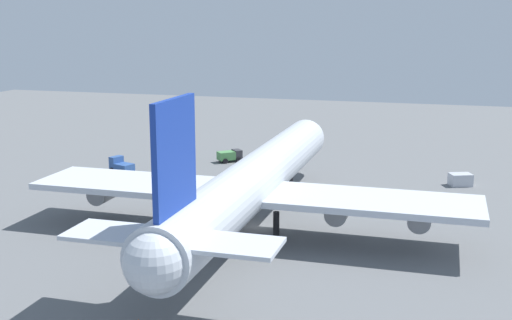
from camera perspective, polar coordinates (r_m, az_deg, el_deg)
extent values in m
plane|color=slate|center=(77.40, 0.00, -5.81)|extent=(242.39, 242.39, 0.00)
cylinder|color=silver|center=(75.81, 0.00, -1.67)|extent=(55.35, 5.74, 5.74)
sphere|color=silver|center=(102.10, 4.34, 1.92)|extent=(5.62, 5.62, 5.62)
sphere|color=silver|center=(51.01, -8.81, -8.84)|extent=(4.88, 4.88, 4.88)
cube|color=#19389E|center=(52.78, -7.06, 0.39)|extent=(7.75, 0.50, 9.18)
cube|color=silver|center=(51.96, -2.64, -7.29)|extent=(4.98, 8.61, 0.36)
cube|color=silver|center=(55.48, -11.73, -6.26)|extent=(4.98, 8.61, 0.36)
cube|color=silver|center=(70.88, 9.89, -3.56)|extent=(9.41, 23.46, 0.70)
cube|color=silver|center=(78.29, -10.08, -2.06)|extent=(9.41, 23.46, 0.70)
cylinder|color=gray|center=(72.70, 7.17, -4.35)|extent=(4.59, 2.41, 2.41)
cylinder|color=gray|center=(71.95, 14.03, -4.80)|extent=(4.59, 2.41, 2.41)
cylinder|color=gray|center=(78.11, -7.39, -3.18)|extent=(4.59, 2.41, 2.41)
cylinder|color=gray|center=(81.89, -12.98, -2.68)|extent=(4.59, 2.41, 2.41)
cylinder|color=black|center=(93.49, 3.03, -1.73)|extent=(0.70, 0.70, 2.89)
cylinder|color=black|center=(73.62, 1.77, -5.59)|extent=(0.70, 0.70, 2.89)
cylinder|color=black|center=(75.36, -2.90, -5.17)|extent=(0.70, 0.70, 2.89)
cube|color=#333338|center=(112.14, -1.66, 0.51)|extent=(2.28, 2.23, 1.54)
cube|color=#4C8C4C|center=(111.38, -2.60, 0.38)|extent=(3.30, 3.37, 1.37)
cylinder|color=black|center=(111.29, -1.50, 0.02)|extent=(0.79, 0.83, 0.87)
cylinder|color=black|center=(113.20, -1.94, 0.23)|extent=(0.79, 0.83, 0.87)
cylinder|color=black|center=(110.32, -2.67, -0.10)|extent=(0.79, 0.83, 0.87)
cylinder|color=black|center=(112.25, -3.10, 0.11)|extent=(0.79, 0.83, 0.87)
cube|color=#2D5193|center=(106.67, -12.01, -0.23)|extent=(2.43, 1.83, 2.05)
cube|color=#2D5193|center=(105.42, -11.34, -0.62)|extent=(2.93, 3.16, 1.08)
cylinder|color=black|center=(107.54, -11.47, -0.66)|extent=(0.56, 0.89, 0.85)
cylinder|color=black|center=(106.05, -12.41, -0.89)|extent=(0.56, 0.89, 0.85)
cylinder|color=black|center=(105.88, -10.64, -0.83)|extent=(0.56, 0.89, 0.85)
cylinder|color=black|center=(104.36, -11.59, -1.06)|extent=(0.56, 0.89, 0.85)
cube|color=#B7BCC6|center=(100.30, 17.30, -1.64)|extent=(3.17, 3.68, 1.78)
cone|color=orange|center=(103.56, 2.41, -0.99)|extent=(0.43, 0.43, 0.61)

